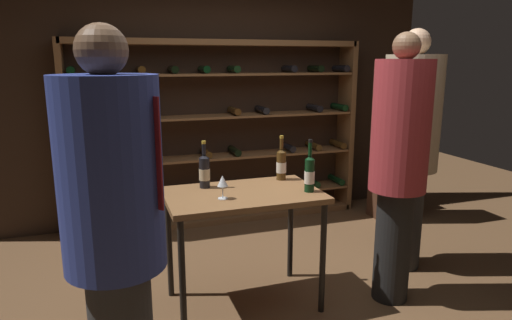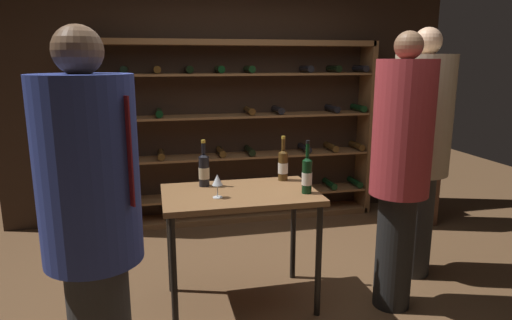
{
  "view_description": "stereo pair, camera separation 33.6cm",
  "coord_description": "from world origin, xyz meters",
  "px_view_note": "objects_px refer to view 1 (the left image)",
  "views": [
    {
      "loc": [
        -1.22,
        -2.9,
        1.78
      ],
      "look_at": [
        -0.16,
        0.21,
        1.05
      ],
      "focal_mm": 31.54,
      "sensor_mm": 36.0,
      "label": 1
    },
    {
      "loc": [
        -0.9,
        -2.99,
        1.78
      ],
      "look_at": [
        -0.16,
        0.21,
        1.05
      ],
      "focal_mm": 31.54,
      "sensor_mm": 36.0,
      "label": 2
    }
  ],
  "objects_px": {
    "wine_bottle_gold_foil": "(310,173)",
    "wine_bottle_amber_reserve": "(281,164)",
    "wine_rack": "(221,134)",
    "person_guest_plum_blouse": "(399,158)",
    "person_guest_khaki": "(114,218)",
    "display_cabinet": "(396,142)",
    "wine_glass_stemmed_center": "(223,182)",
    "person_bystander_red_print": "(410,141)",
    "tasting_table": "(243,205)",
    "wine_bottle_green_slim": "(204,171)"
  },
  "relations": [
    {
      "from": "display_cabinet",
      "to": "wine_glass_stemmed_center",
      "type": "xyz_separation_m",
      "value": [
        -2.36,
        -1.36,
        0.1
      ]
    },
    {
      "from": "wine_bottle_gold_foil",
      "to": "wine_bottle_amber_reserve",
      "type": "relative_size",
      "value": 1.08
    },
    {
      "from": "display_cabinet",
      "to": "wine_glass_stemmed_center",
      "type": "distance_m",
      "value": 2.73
    },
    {
      "from": "person_guest_plum_blouse",
      "to": "person_guest_khaki",
      "type": "bearing_deg",
      "value": -135.71
    },
    {
      "from": "wine_rack",
      "to": "wine_bottle_gold_foil",
      "type": "height_order",
      "value": "wine_rack"
    },
    {
      "from": "wine_rack",
      "to": "person_bystander_red_print",
      "type": "relative_size",
      "value": 1.57
    },
    {
      "from": "tasting_table",
      "to": "wine_bottle_gold_foil",
      "type": "bearing_deg",
      "value": -16.4
    },
    {
      "from": "tasting_table",
      "to": "person_guest_khaki",
      "type": "relative_size",
      "value": 0.57
    },
    {
      "from": "wine_bottle_green_slim",
      "to": "tasting_table",
      "type": "bearing_deg",
      "value": -42.39
    },
    {
      "from": "person_bystander_red_print",
      "to": "wine_glass_stemmed_center",
      "type": "relative_size",
      "value": 12.45
    },
    {
      "from": "tasting_table",
      "to": "person_bystander_red_print",
      "type": "relative_size",
      "value": 0.54
    },
    {
      "from": "display_cabinet",
      "to": "wine_bottle_green_slim",
      "type": "distance_m",
      "value": 2.64
    },
    {
      "from": "person_guest_plum_blouse",
      "to": "wine_bottle_gold_foil",
      "type": "height_order",
      "value": "person_guest_plum_blouse"
    },
    {
      "from": "wine_bottle_green_slim",
      "to": "wine_glass_stemmed_center",
      "type": "bearing_deg",
      "value": -79.97
    },
    {
      "from": "person_guest_khaki",
      "to": "person_guest_plum_blouse",
      "type": "distance_m",
      "value": 2.05
    },
    {
      "from": "person_guest_khaki",
      "to": "display_cabinet",
      "type": "bearing_deg",
      "value": 89.43
    },
    {
      "from": "person_guest_plum_blouse",
      "to": "tasting_table",
      "type": "bearing_deg",
      "value": -166.34
    },
    {
      "from": "wine_bottle_amber_reserve",
      "to": "wine_glass_stemmed_center",
      "type": "height_order",
      "value": "wine_bottle_amber_reserve"
    },
    {
      "from": "person_guest_plum_blouse",
      "to": "wine_glass_stemmed_center",
      "type": "bearing_deg",
      "value": -159.9
    },
    {
      "from": "display_cabinet",
      "to": "wine_bottle_amber_reserve",
      "type": "bearing_deg",
      "value": -150.46
    },
    {
      "from": "tasting_table",
      "to": "wine_rack",
      "type": "bearing_deg",
      "value": 80.48
    },
    {
      "from": "wine_rack",
      "to": "person_guest_plum_blouse",
      "type": "xyz_separation_m",
      "value": [
        0.78,
        -2.09,
        0.11
      ]
    },
    {
      "from": "person_guest_khaki",
      "to": "wine_bottle_amber_reserve",
      "type": "relative_size",
      "value": 5.54
    },
    {
      "from": "wine_bottle_gold_foil",
      "to": "wine_bottle_amber_reserve",
      "type": "xyz_separation_m",
      "value": [
        -0.07,
        0.37,
        -0.01
      ]
    },
    {
      "from": "display_cabinet",
      "to": "wine_glass_stemmed_center",
      "type": "height_order",
      "value": "display_cabinet"
    },
    {
      "from": "wine_bottle_green_slim",
      "to": "person_guest_khaki",
      "type": "bearing_deg",
      "value": -121.97
    },
    {
      "from": "wine_bottle_amber_reserve",
      "to": "wine_bottle_green_slim",
      "type": "relative_size",
      "value": 1.0
    },
    {
      "from": "tasting_table",
      "to": "person_guest_plum_blouse",
      "type": "relative_size",
      "value": 0.56
    },
    {
      "from": "wine_rack",
      "to": "wine_bottle_amber_reserve",
      "type": "height_order",
      "value": "wine_rack"
    },
    {
      "from": "wine_rack",
      "to": "tasting_table",
      "type": "xyz_separation_m",
      "value": [
        -0.3,
        -1.81,
        -0.22
      ]
    },
    {
      "from": "display_cabinet",
      "to": "wine_bottle_amber_reserve",
      "type": "xyz_separation_m",
      "value": [
        -1.8,
        -1.02,
        0.11
      ]
    },
    {
      "from": "display_cabinet",
      "to": "wine_bottle_gold_foil",
      "type": "xyz_separation_m",
      "value": [
        -1.74,
        -1.39,
        0.11
      ]
    },
    {
      "from": "person_guest_plum_blouse",
      "to": "wine_bottle_gold_foil",
      "type": "distance_m",
      "value": 0.66
    },
    {
      "from": "person_guest_khaki",
      "to": "wine_bottle_gold_foil",
      "type": "relative_size",
      "value": 5.14
    },
    {
      "from": "wine_bottle_amber_reserve",
      "to": "wine_rack",
      "type": "bearing_deg",
      "value": 93.07
    },
    {
      "from": "tasting_table",
      "to": "wine_glass_stemmed_center",
      "type": "height_order",
      "value": "wine_glass_stemmed_center"
    },
    {
      "from": "wine_bottle_amber_reserve",
      "to": "person_guest_khaki",
      "type": "bearing_deg",
      "value": -139.61
    },
    {
      "from": "wine_bottle_amber_reserve",
      "to": "wine_glass_stemmed_center",
      "type": "bearing_deg",
      "value": -148.8
    },
    {
      "from": "person_bystander_red_print",
      "to": "wine_bottle_gold_foil",
      "type": "bearing_deg",
      "value": 79.15
    },
    {
      "from": "wine_rack",
      "to": "wine_glass_stemmed_center",
      "type": "distance_m",
      "value": 1.97
    },
    {
      "from": "person_guest_khaki",
      "to": "wine_bottle_gold_foil",
      "type": "height_order",
      "value": "person_guest_khaki"
    },
    {
      "from": "wine_rack",
      "to": "person_bystander_red_print",
      "type": "bearing_deg",
      "value": -53.65
    },
    {
      "from": "display_cabinet",
      "to": "wine_bottle_green_slim",
      "type": "height_order",
      "value": "display_cabinet"
    },
    {
      "from": "person_bystander_red_print",
      "to": "wine_glass_stemmed_center",
      "type": "distance_m",
      "value": 1.72
    },
    {
      "from": "person_bystander_red_print",
      "to": "wine_bottle_green_slim",
      "type": "relative_size",
      "value": 5.82
    },
    {
      "from": "wine_rack",
      "to": "person_guest_plum_blouse",
      "type": "relative_size",
      "value": 1.61
    },
    {
      "from": "person_bystander_red_print",
      "to": "wine_glass_stemmed_center",
      "type": "bearing_deg",
      "value": 72.45
    },
    {
      "from": "tasting_table",
      "to": "wine_bottle_amber_reserve",
      "type": "xyz_separation_m",
      "value": [
        0.39,
        0.24,
        0.22
      ]
    },
    {
      "from": "wine_bottle_green_slim",
      "to": "wine_glass_stemmed_center",
      "type": "distance_m",
      "value": 0.32
    },
    {
      "from": "wine_rack",
      "to": "person_guest_khaki",
      "type": "distance_m",
      "value": 2.91
    }
  ]
}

